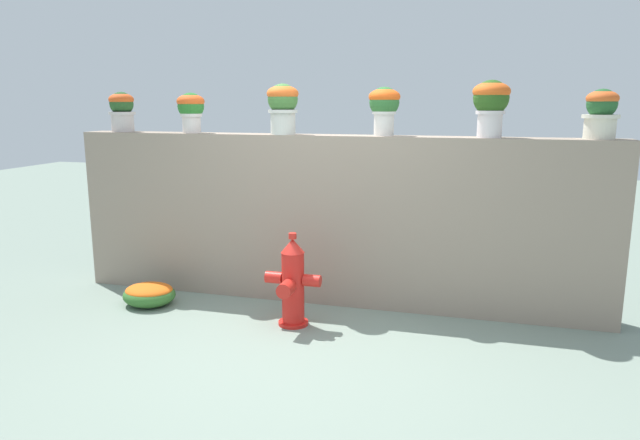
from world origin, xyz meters
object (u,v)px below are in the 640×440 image
Objects in this scene: flower_bush_left at (149,293)px; potted_plant_2 at (283,104)px; potted_plant_1 at (191,108)px; potted_plant_4 at (491,101)px; potted_plant_0 at (122,109)px; potted_plant_5 at (601,111)px; fire_hydrant at (293,284)px; potted_plant_3 at (384,105)px.

potted_plant_2 is at bearing 25.18° from flower_bush_left.
potted_plant_4 is at bearing -0.36° from potted_plant_1.
potted_plant_4 reaches higher than potted_plant_0.
fire_hydrant is at bearing -163.03° from potted_plant_5.
potted_plant_0 is at bearing 177.20° from potted_plant_1.
fire_hydrant is (-1.57, -0.69, -1.56)m from potted_plant_4.
potted_plant_3 is at bearing -179.98° from potted_plant_5.
potted_plant_2 is at bearing -179.74° from potted_plant_4.
potted_plant_2 reaches higher than potted_plant_1.
potted_plant_5 is at bearing 0.66° from potted_plant_1.
flower_bush_left is (-2.14, -0.63, -1.79)m from potted_plant_3.
flower_bush_left is at bearing -170.95° from potted_plant_5.
potted_plant_5 reaches higher than fire_hydrant.
potted_plant_1 is 3.74m from potted_plant_5.
potted_plant_2 is (0.97, -0.03, 0.04)m from potted_plant_1.
potted_plant_1 is 1.93m from potted_plant_3.
potted_plant_5 is at bearing 1.44° from potted_plant_2.
potted_plant_5 is 0.81× the size of flower_bush_left.
fire_hydrant is at bearing -19.62° from potted_plant_0.
potted_plant_1 is 0.48× the size of fire_hydrant.
potted_plant_0 is at bearing 160.38° from fire_hydrant.
potted_plant_3 is at bearing 0.06° from potted_plant_0.
potted_plant_3 is 0.93m from potted_plant_4.
potted_plant_5 reaches higher than potted_plant_0.
potted_plant_2 reaches higher than potted_plant_0.
potted_plant_3 is at bearing 4.15° from potted_plant_2.
fire_hydrant is at bearing -4.55° from flower_bush_left.
potted_plant_5 is at bearing 0.04° from potted_plant_0.
flower_bush_left is (-3.96, -0.63, -1.74)m from potted_plant_5.
flower_bush_left is (-1.19, -0.56, -1.80)m from potted_plant_2.
potted_plant_4 is at bearing 0.26° from potted_plant_2.
potted_plant_4 is 0.96× the size of flower_bush_left.
fire_hydrant is at bearing -28.90° from potted_plant_1.
fire_hydrant is at bearing -65.69° from potted_plant_2.
potted_plant_5 is (0.88, 0.06, -0.08)m from potted_plant_4.
potted_plant_1 is 2.86m from potted_plant_4.
potted_plant_0 is 0.80× the size of flower_bush_left.
potted_plant_0 is 1.79m from potted_plant_2.
potted_plant_2 is 0.97× the size of potted_plant_4.
potted_plant_4 is 0.89m from potted_plant_5.
potted_plant_4 is at bearing 23.64° from fire_hydrant.
potted_plant_3 is 0.86× the size of flower_bush_left.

